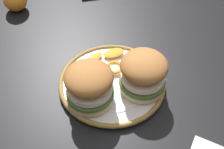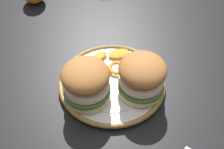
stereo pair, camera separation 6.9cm
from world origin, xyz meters
name	(u,v)px [view 2 (the right image)]	position (x,y,z in m)	size (l,w,h in m)	color
dining_table	(127,97)	(0.00, 0.00, 0.67)	(1.38, 0.89, 0.77)	black
dinner_plate	(112,83)	(0.04, -0.04, 0.78)	(0.27, 0.27, 0.02)	white
sandwich_half_left	(142,76)	(0.07, 0.02, 0.83)	(0.12, 0.12, 0.10)	beige
sandwich_half_right	(86,82)	(0.08, -0.11, 0.83)	(0.11, 0.11, 0.10)	beige
orange_peel_curled	(117,68)	(0.00, -0.03, 0.79)	(0.05, 0.05, 0.01)	orange
orange_peel_strip_long	(98,57)	(-0.04, -0.08, 0.79)	(0.06, 0.06, 0.01)	orange
orange_peel_strip_short	(119,53)	(-0.05, -0.02, 0.79)	(0.05, 0.06, 0.01)	orange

